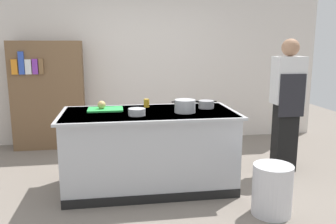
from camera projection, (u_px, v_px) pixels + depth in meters
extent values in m
plane|color=slate|center=(150.00, 186.00, 4.11)|extent=(10.00, 10.00, 0.00)
cube|color=silver|center=(136.00, 53.00, 5.85)|extent=(6.40, 0.12, 3.00)
cube|color=#B7BABF|center=(149.00, 150.00, 4.02)|extent=(1.90, 0.90, 0.90)
cube|color=#B7BABF|center=(149.00, 113.00, 3.94)|extent=(1.98, 0.98, 0.03)
cube|color=black|center=(154.00, 199.00, 3.66)|extent=(1.90, 0.01, 0.10)
cube|color=green|center=(105.00, 109.00, 4.02)|extent=(0.40, 0.28, 0.02)
sphere|color=tan|center=(102.00, 105.00, 4.00)|extent=(0.09, 0.09, 0.09)
cylinder|color=#B7BABF|center=(185.00, 106.00, 3.88)|extent=(0.24, 0.24, 0.14)
cube|color=black|center=(173.00, 102.00, 3.85)|extent=(0.04, 0.02, 0.01)
cube|color=black|center=(197.00, 101.00, 3.89)|extent=(0.04, 0.02, 0.01)
cylinder|color=#99999E|center=(206.00, 104.00, 4.14)|extent=(0.18, 0.18, 0.09)
cube|color=black|center=(197.00, 102.00, 4.12)|extent=(0.04, 0.02, 0.01)
cube|color=black|center=(215.00, 101.00, 4.15)|extent=(0.04, 0.02, 0.01)
cylinder|color=#B7BABF|center=(137.00, 112.00, 3.73)|extent=(0.19, 0.19, 0.08)
cylinder|color=yellow|center=(147.00, 103.00, 4.20)|extent=(0.07, 0.07, 0.10)
cylinder|color=silver|center=(272.00, 190.00, 3.40)|extent=(0.39, 0.39, 0.51)
cube|color=black|center=(284.00, 137.00, 4.56)|extent=(0.28, 0.20, 0.90)
cube|color=silver|center=(288.00, 80.00, 4.41)|extent=(0.38, 0.24, 0.60)
sphere|color=#A87A5B|center=(291.00, 47.00, 4.33)|extent=(0.22, 0.22, 0.22)
cube|color=#232328|center=(292.00, 96.00, 4.33)|extent=(0.34, 0.02, 0.54)
cube|color=brown|center=(48.00, 96.00, 5.47)|extent=(1.10, 0.28, 1.70)
cube|color=orange|center=(14.00, 67.00, 5.16)|extent=(0.09, 0.03, 0.22)
cube|color=#3351B7|center=(21.00, 63.00, 5.17)|extent=(0.08, 0.03, 0.34)
cube|color=white|center=(28.00, 67.00, 5.19)|extent=(0.09, 0.03, 0.22)
cube|color=purple|center=(35.00, 67.00, 5.21)|extent=(0.08, 0.03, 0.23)
cube|color=brown|center=(41.00, 66.00, 5.22)|extent=(0.06, 0.03, 0.23)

